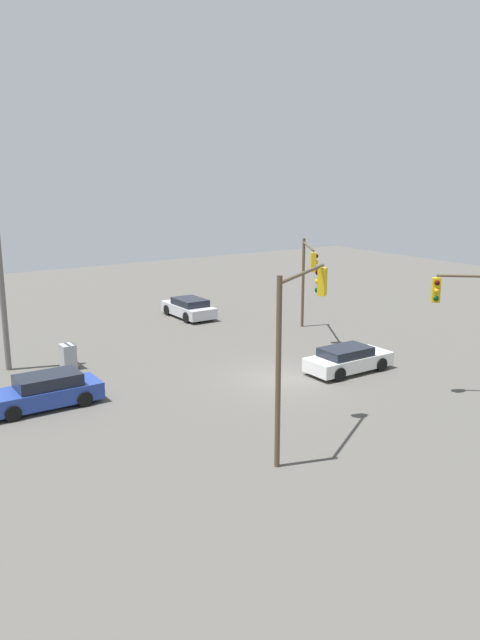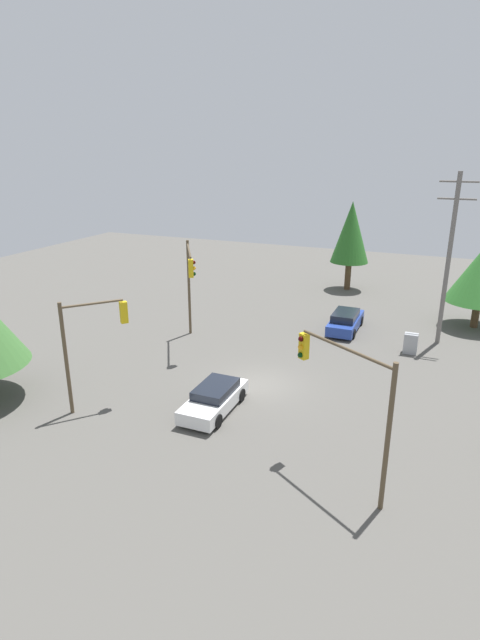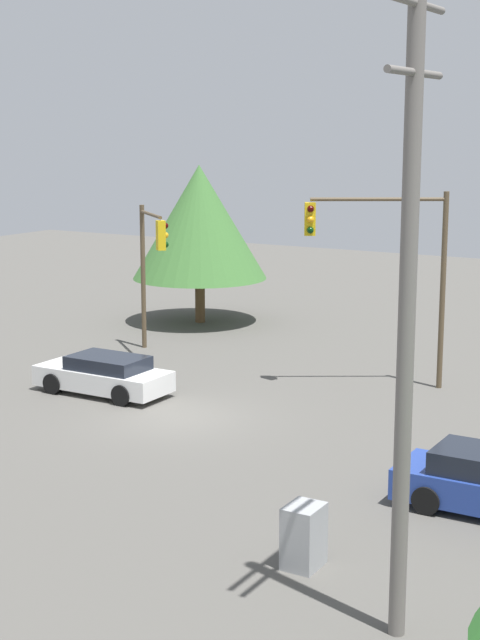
% 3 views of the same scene
% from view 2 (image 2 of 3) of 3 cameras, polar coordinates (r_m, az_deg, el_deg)
% --- Properties ---
extents(ground_plane, '(80.00, 80.00, 0.00)m').
position_cam_2_polar(ground_plane, '(27.13, 2.28, -7.37)').
color(ground_plane, '#54514C').
extents(sedan_blue, '(1.89, 4.70, 1.40)m').
position_cam_2_polar(sedan_blue, '(35.53, 11.96, -0.12)').
color(sedan_blue, '#233D93').
rests_on(sedan_blue, ground_plane).
extents(sedan_white, '(1.90, 4.45, 1.26)m').
position_cam_2_polar(sedan_white, '(24.39, -2.95, -8.94)').
color(sedan_white, silver).
rests_on(sedan_white, ground_plane).
extents(traffic_signal_main, '(2.15, 2.47, 5.54)m').
position_cam_2_polar(traffic_signal_main, '(24.35, -16.67, -1.67)').
color(traffic_signal_main, brown).
rests_on(traffic_signal_main, ground_plane).
extents(traffic_signal_cross, '(2.57, 4.02, 6.43)m').
position_cam_2_polar(traffic_signal_cross, '(31.61, -5.76, 4.97)').
color(traffic_signal_cross, brown).
rests_on(traffic_signal_cross, ground_plane).
extents(traffic_signal_aux, '(3.97, 2.64, 5.60)m').
position_cam_2_polar(traffic_signal_aux, '(18.40, 12.29, -7.68)').
color(traffic_signal_aux, brown).
rests_on(traffic_signal_aux, ground_plane).
extents(utility_pole_tall, '(2.20, 0.28, 10.82)m').
position_cam_2_polar(utility_pole_tall, '(33.70, 22.76, 6.67)').
color(utility_pole_tall, slate).
rests_on(utility_pole_tall, ground_plane).
extents(electrical_cabinet, '(0.81, 0.65, 1.25)m').
position_cam_2_polar(electrical_cabinet, '(32.67, 18.92, -2.55)').
color(electrical_cabinet, '#9EA0A3').
rests_on(electrical_cabinet, ground_plane).
extents(tree_corner, '(3.33, 3.33, 7.83)m').
position_cam_2_polar(tree_corner, '(45.30, 12.56, 9.72)').
color(tree_corner, '#4C3823').
rests_on(tree_corner, ground_plane).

